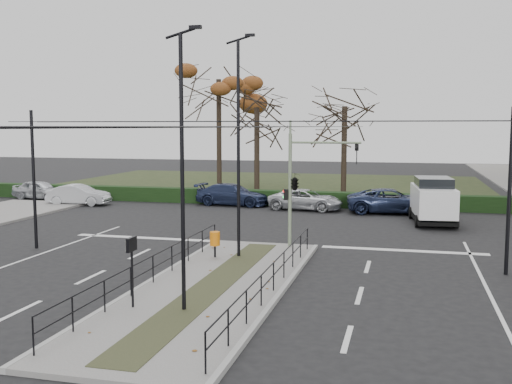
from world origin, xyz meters
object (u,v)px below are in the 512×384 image
Objects in this scene: parked_car_fourth at (306,200)px; white_van at (433,200)px; parked_car_third at (233,194)px; info_panel at (131,252)px; parked_car_fifth at (392,201)px; litter_bin at (215,239)px; rust_tree at (219,79)px; traffic_light at (297,181)px; parked_car_second at (79,195)px; streetlamp_median_near at (183,169)px; bare_tree_center at (345,113)px; streetlamp_median_far at (239,146)px; parked_car_first at (40,190)px; bare_tree_near at (257,114)px.

parked_car_fourth is 0.95× the size of white_van.
info_panel is at bearing -165.74° from parked_car_third.
parked_car_fifth reaches higher than parked_car_third.
info_panel is at bearing 156.15° from parked_car_fifth.
info_panel is (-0.25, -6.86, 0.87)m from litter_bin.
white_van is 25.94m from rust_tree.
traffic_light reaches higher than parked_car_second.
streetlamp_median_near is 1.58× the size of white_van.
rust_tree reaches higher than streetlamp_median_near.
parked_car_second is at bearing 86.61° from parked_car_fifth.
rust_tree is 1.36× the size of bare_tree_center.
streetlamp_median_far is at bearing 152.42° from parked_car_fifth.
rust_tree is (-8.73, 35.70, 7.68)m from info_panel.
litter_bin is 0.20× the size of parked_car_third.
white_van is at bearing -65.80° from bare_tree_center.
bare_tree_center reaches higher than parked_car_third.
bare_tree_near is (14.06, 9.12, 5.63)m from parked_car_first.
white_van is at bearing -100.50° from parked_car_second.
streetlamp_median_far is at bearing -173.96° from parked_car_fourth.
litter_bin is 0.21× the size of white_van.
streetlamp_median_near is 0.90× the size of streetlamp_median_far.
streetlamp_median_near is 0.64× the size of rust_tree.
streetlamp_median_near is (1.54, 0.11, 2.39)m from info_panel.
parked_car_second is at bearing 126.94° from streetlamp_median_near.
streetlamp_median_far is at bearing 81.06° from info_panel.
traffic_light is 10.80m from white_van.
bare_tree_near is at bearing 102.46° from streetlamp_median_far.
litter_bin is at bearing -72.70° from rust_tree.
parked_car_second is 20.71m from parked_car_fifth.
streetlamp_median_near is at bearing -172.65° from parked_car_fourth.
parked_car_fourth is at bearing 97.52° from traffic_light.
rust_tree is (5.23, 14.97, 8.73)m from parked_car_second.
streetlamp_median_near is 30.47m from parked_car_first.
parked_car_second is 10.44m from parked_car_third.
streetlamp_median_near is 32.65m from bare_tree_center.
info_panel is at bearing -76.26° from rust_tree.
white_van is (9.00, 18.60, -0.42)m from info_panel.
parked_car_fifth reaches higher than litter_bin.
parked_car_fifth is (6.71, 21.99, -0.99)m from info_panel.
parked_car_first is at bearing -147.02° from bare_tree_near.
litter_bin is 0.19× the size of parked_car_fifth.
parked_car_second is 0.78× the size of parked_car_fifth.
bare_tree_near is (-7.01, -0.64, -0.06)m from bare_tree_center.
white_van is 19.58m from bare_tree_near.
streetlamp_median_near reaches higher than litter_bin.
white_van reaches higher than info_panel.
info_panel reaches higher than parked_car_second.
streetlamp_median_far reaches higher than traffic_light.
info_panel is at bearing -106.99° from traffic_light.
traffic_light is 0.54× the size of bare_tree_near.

